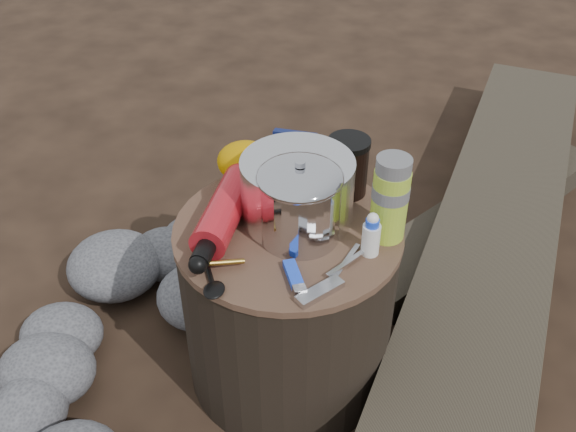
% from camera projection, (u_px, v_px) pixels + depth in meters
% --- Properties ---
extents(ground, '(60.00, 60.00, 0.00)m').
position_uv_depth(ground, '(288.00, 365.00, 1.63)').
color(ground, black).
rests_on(ground, ground).
extents(stump, '(0.48, 0.48, 0.45)m').
position_uv_depth(stump, '(288.00, 303.00, 1.49)').
color(stump, black).
rests_on(stump, ground).
extents(rock_ring, '(0.40, 0.87, 0.17)m').
position_uv_depth(rock_ring, '(132.00, 335.00, 1.59)').
color(rock_ring, '#525257').
rests_on(rock_ring, ground).
extents(log_main, '(0.64, 2.01, 0.17)m').
position_uv_depth(log_main, '(497.00, 225.00, 1.95)').
color(log_main, '#352E24').
rests_on(log_main, ground).
extents(log_small, '(0.77, 0.99, 0.09)m').
position_uv_depth(log_small, '(481.00, 215.00, 2.05)').
color(log_small, '#352E24').
rests_on(log_small, ground).
extents(foil_windscreen, '(0.24, 0.24, 0.14)m').
position_uv_depth(foil_windscreen, '(297.00, 191.00, 1.34)').
color(foil_windscreen, silver).
rests_on(foil_windscreen, stump).
extents(camping_pot, '(0.17, 0.17, 0.17)m').
position_uv_depth(camping_pot, '(300.00, 201.00, 1.29)').
color(camping_pot, silver).
rests_on(camping_pot, stump).
extents(fuel_bottle, '(0.08, 0.31, 0.08)m').
position_uv_depth(fuel_bottle, '(225.00, 211.00, 1.34)').
color(fuel_bottle, red).
rests_on(fuel_bottle, stump).
extents(thermos, '(0.07, 0.07, 0.19)m').
position_uv_depth(thermos, '(390.00, 199.00, 1.28)').
color(thermos, '#B1D535').
rests_on(thermos, stump).
extents(travel_mug, '(0.09, 0.09, 0.13)m').
position_uv_depth(travel_mug, '(348.00, 167.00, 1.42)').
color(travel_mug, black).
rests_on(travel_mug, stump).
extents(stuff_sack, '(0.14, 0.11, 0.10)m').
position_uv_depth(stuff_sack, '(247.00, 162.00, 1.47)').
color(stuff_sack, '#CA8A00').
rests_on(stuff_sack, stump).
extents(food_pouch, '(0.10, 0.02, 0.12)m').
position_uv_depth(food_pouch, '(294.00, 157.00, 1.46)').
color(food_pouch, '#0C1649').
rests_on(food_pouch, stump).
extents(lighter, '(0.06, 0.09, 0.02)m').
position_uv_depth(lighter, '(293.00, 274.00, 1.23)').
color(lighter, blue).
rests_on(lighter, stump).
extents(multitool, '(0.09, 0.10, 0.01)m').
position_uv_depth(multitool, '(320.00, 292.00, 1.19)').
color(multitool, silver).
rests_on(multitool, stump).
extents(pot_grabber, '(0.08, 0.13, 0.01)m').
position_uv_depth(pot_grabber, '(345.00, 263.00, 1.26)').
color(pot_grabber, silver).
rests_on(pot_grabber, stump).
extents(spork, '(0.11, 0.15, 0.01)m').
position_uv_depth(spork, '(207.00, 265.00, 1.25)').
color(spork, black).
rests_on(spork, stump).
extents(squeeze_bottle, '(0.04, 0.04, 0.09)m').
position_uv_depth(squeeze_bottle, '(371.00, 236.00, 1.26)').
color(squeeze_bottle, white).
rests_on(squeeze_bottle, stump).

